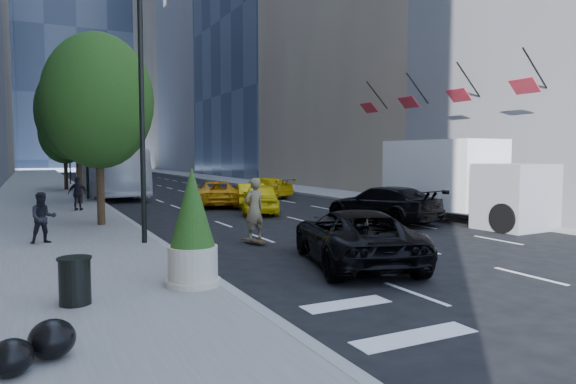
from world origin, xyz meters
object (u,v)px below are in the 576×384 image
skateboarder (254,213)px  planter_shrub (193,229)px  black_sedan_lincoln (354,237)px  city_bus (109,170)px  trash_can (75,282)px  black_sedan_mercedes (382,204)px  box_truck (459,180)px

skateboarder → planter_shrub: 5.88m
black_sedan_lincoln → city_bus: (-2.80, 26.42, 1.07)m
trash_can → planter_shrub: bearing=9.9°
skateboarder → city_bus: 22.49m
black_sedan_mercedes → box_truck: size_ratio=0.71×
black_sedan_lincoln → box_truck: (9.02, 5.33, 1.07)m
trash_can → black_sedan_mercedes: bearing=31.2°
city_bus → planter_shrub: bearing=-95.3°
skateboarder → city_bus: bearing=-101.9°
trash_can → city_bus: bearing=81.5°
skateboarder → box_truck: 10.34m
city_bus → trash_can: (-4.14, -27.61, -1.23)m
trash_can → black_sedan_lincoln: bearing=9.7°
black_sedan_mercedes → planter_shrub: size_ratio=2.15×
black_sedan_lincoln → box_truck: size_ratio=0.70×
box_truck → trash_can: (-15.96, -6.52, -1.23)m
skateboarder → black_sedan_lincoln: skateboarder is taller
black_sedan_lincoln → trash_can: black_sedan_lincoln is taller
black_sedan_lincoln → box_truck: 10.53m
skateboarder → city_bus: size_ratio=0.16×
black_sedan_mercedes → trash_can: black_sedan_mercedes is taller
box_truck → planter_shrub: bearing=-158.9°
skateboarder → box_truck: (10.22, 1.33, 0.80)m
skateboarder → black_sedan_mercedes: (7.00, 2.51, -0.23)m
city_bus → black_sedan_mercedes: bearing=-68.2°
black_sedan_lincoln → black_sedan_mercedes: size_ratio=0.99×
skateboarder → city_bus: (-1.60, 22.42, 0.79)m
black_sedan_lincoln → box_truck: box_truck is taller
black_sedan_mercedes → trash_can: size_ratio=6.38×
black_sedan_mercedes → city_bus: size_ratio=0.41×
black_sedan_lincoln → city_bus: city_bus is taller
black_sedan_lincoln → city_bus: bearing=-67.2°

